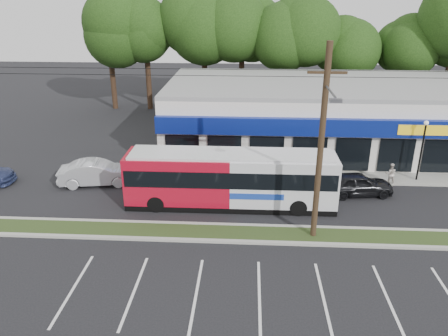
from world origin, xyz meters
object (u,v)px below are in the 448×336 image
Objects in this scene: car_dark at (358,184)px; car_silver at (97,173)px; metrobus at (231,178)px; lamp_post at (423,144)px; pedestrian_a at (311,168)px; utility_pole at (318,140)px; pedestrian_b at (390,174)px.

car_silver reaches higher than car_dark.
lamp_post is at bearing 18.77° from metrobus.
car_dark is 3.43m from pedestrian_a.
utility_pole is 8.03m from car_dark.
lamp_post is 2.40× the size of pedestrian_a.
metrobus is 2.50× the size of car_silver.
car_silver is at bearing -175.21° from lamp_post.
utility_pole is 11.76× the size of lamp_post.
car_dark is (3.63, 5.43, -4.68)m from utility_pole.
car_silver is at bearing 7.81° from pedestrian_b.
pedestrian_b is (6.17, 7.23, -4.67)m from utility_pole.
pedestrian_b is at bearing 148.50° from pedestrian_a.
lamp_post is 0.34× the size of metrobus.
pedestrian_b is at bearing 19.00° from metrobus.
car_silver is (-16.97, 0.65, 0.08)m from car_dark.
pedestrian_a is at bearing 43.64° from car_dark.
utility_pole is at bearing -39.69° from metrobus.
metrobus reaches higher than car_silver.
pedestrian_b is (-2.00, -0.64, -1.93)m from lamp_post.
car_dark is (7.97, 1.85, -1.03)m from metrobus.
car_silver is (-13.33, 6.07, -4.59)m from utility_pole.
pedestrian_a is (14.30, 1.50, 0.07)m from car_silver.
metrobus is 7.00× the size of pedestrian_a.
lamp_post is 7.43m from pedestrian_a.
pedestrian_a is at bearing -177.62° from lamp_post.
lamp_post reaches higher than pedestrian_a.
pedestrian_a is (0.96, 7.57, -4.53)m from utility_pole.
utility_pole is 11.67m from lamp_post.
pedestrian_a is 5.22m from pedestrian_b.
utility_pole is 10.59m from pedestrian_b.
pedestrian_b is (10.51, 3.66, -1.02)m from metrobus.
metrobus is at bearing 23.61° from pedestrian_b.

